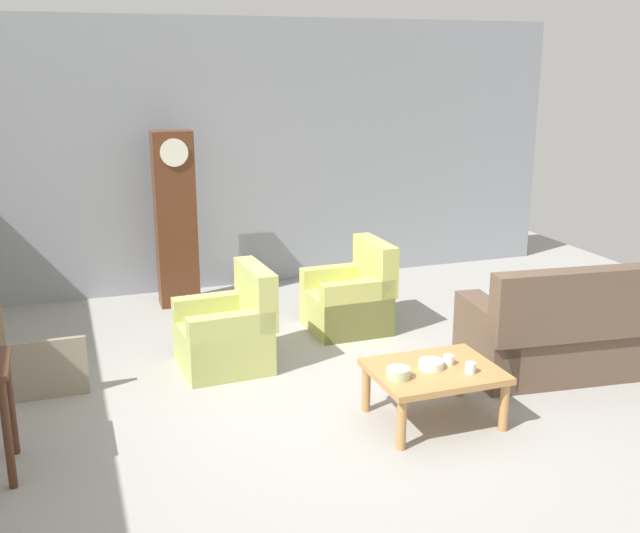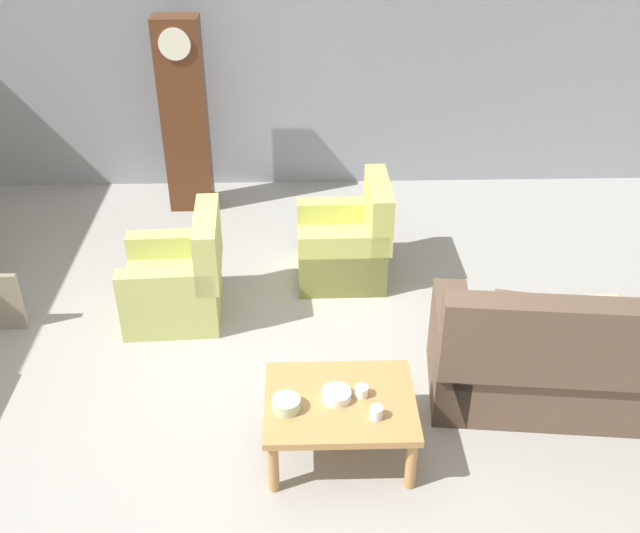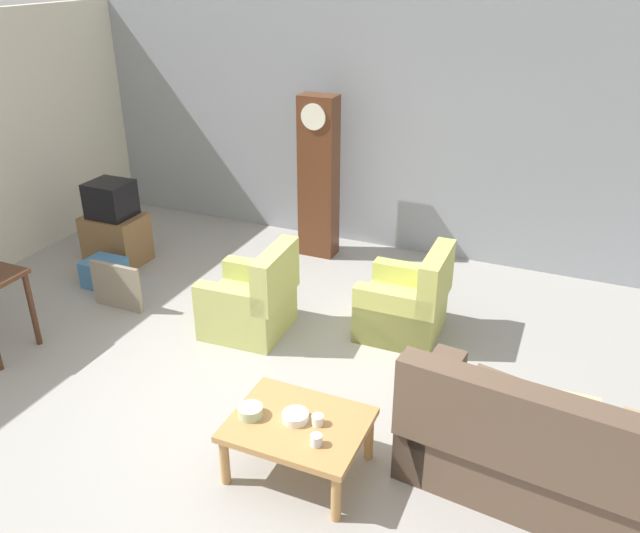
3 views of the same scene
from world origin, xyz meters
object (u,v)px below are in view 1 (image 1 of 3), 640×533
armchair_olive_near (228,334)px  cup_blue_rimmed (470,368)px  armchair_olive_far (351,300)px  coffee_table_wood (434,376)px  grandfather_clock (176,220)px  framed_picture_leaning (50,369)px  cup_white_porcelain (448,360)px  bowl_shallow_green (398,373)px  bowl_white_stacked (431,364)px  couch_floral (585,333)px

armchair_olive_near → cup_blue_rimmed: armchair_olive_near is taller
armchair_olive_far → coffee_table_wood: (-0.17, -2.14, 0.07)m
armchair_olive_far → coffee_table_wood: armchair_olive_far is taller
coffee_table_wood → grandfather_clock: size_ratio=0.49×
armchair_olive_far → framed_picture_leaning: bearing=-166.2°
cup_white_porcelain → cup_blue_rimmed: size_ratio=1.06×
cup_blue_rimmed → bowl_shallow_green: bearing=170.6°
grandfather_clock → bowl_white_stacked: size_ratio=10.36×
coffee_table_wood → bowl_white_stacked: 0.10m
bowl_white_stacked → bowl_shallow_green: 0.33m
cup_blue_rimmed → grandfather_clock: bearing=113.3°
armchair_olive_far → couch_floral: bearing=-47.7°
armchair_olive_near → framed_picture_leaning: (-1.53, -0.17, -0.05)m
grandfather_clock → framed_picture_leaning: bearing=-123.3°
couch_floral → cup_white_porcelain: 1.64m
bowl_shallow_green → framed_picture_leaning: bearing=148.6°
framed_picture_leaning → bowl_shallow_green: bearing=-31.4°
armchair_olive_far → cup_white_porcelain: 2.11m
armchair_olive_near → framed_picture_leaning: 1.54m
armchair_olive_far → framed_picture_leaning: (-2.95, -0.72, -0.05)m
cup_white_porcelain → bowl_white_stacked: size_ratio=0.45×
coffee_table_wood → bowl_white_stacked: bowl_white_stacked is taller
armchair_olive_far → framed_picture_leaning: 3.04m
couch_floral → armchair_olive_far: size_ratio=2.37×
cup_white_porcelain → bowl_white_stacked: cup_white_porcelain is taller
armchair_olive_far → bowl_white_stacked: armchair_olive_far is taller
cup_blue_rimmed → bowl_shallow_green: (-0.55, 0.09, -0.00)m
armchair_olive_near → bowl_shallow_green: (0.91, -1.65, 0.17)m
bowl_shallow_green → armchair_olive_near: bearing=118.8°
couch_floral → cup_blue_rimmed: 1.63m
grandfather_clock → bowl_white_stacked: grandfather_clock is taller
armchair_olive_far → armchair_olive_near: bearing=-158.5°
armchair_olive_near → armchair_olive_far: bearing=21.5°
grandfather_clock → bowl_shallow_green: 3.80m
couch_floral → coffee_table_wood: bearing=-166.3°
cup_white_porcelain → cup_blue_rimmed: cup_blue_rimmed is taller
armchair_olive_near → armchair_olive_far: same height
cup_blue_rimmed → bowl_white_stacked: size_ratio=0.43×
cup_white_porcelain → armchair_olive_near: bearing=131.9°
couch_floral → coffee_table_wood: (-1.73, -0.42, 0.02)m
grandfather_clock → couch_floral: bearing=-45.1°
coffee_table_wood → framed_picture_leaning: 3.12m
armchair_olive_near → cup_blue_rimmed: 2.28m
coffee_table_wood → bowl_white_stacked: size_ratio=5.05×
armchair_olive_near → bowl_shallow_green: armchair_olive_near is taller
cup_white_porcelain → bowl_shallow_green: bowl_shallow_green is taller
armchair_olive_near → grandfather_clock: 2.09m
couch_floral → cup_blue_rimmed: bearing=-158.8°
framed_picture_leaning → couch_floral: bearing=-12.4°
framed_picture_leaning → bowl_shallow_green: (2.44, -1.49, 0.22)m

